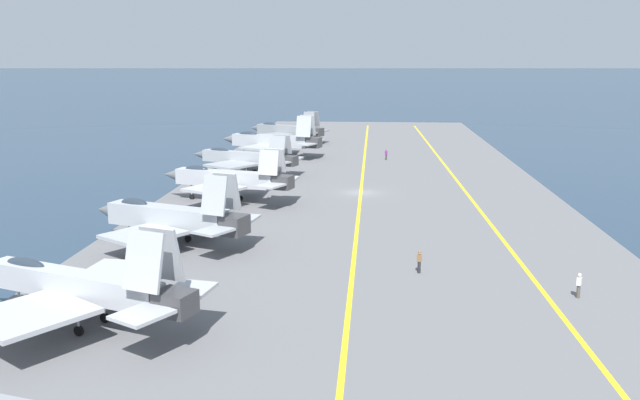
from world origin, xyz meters
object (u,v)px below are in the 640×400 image
(parked_jet_fourth, at_px, (228,179))
(crew_purple_vest, at_px, (386,154))
(parked_jet_second, at_px, (80,286))
(crew_brown_vest, at_px, (419,261))
(parked_jet_seventh, at_px, (287,130))
(parked_jet_sixth, at_px, (272,141))
(crew_white_vest, at_px, (579,284))
(parked_jet_third, at_px, (170,218))
(parked_jet_fifth, at_px, (245,158))

(parked_jet_fourth, distance_m, crew_purple_vest, 38.13)
(parked_jet_second, bearing_deg, crew_brown_vest, -59.95)
(crew_brown_vest, bearing_deg, parked_jet_seventh, 14.37)
(parked_jet_sixth, xyz_separation_m, crew_white_vest, (-64.12, -30.49, -1.64))
(parked_jet_third, height_order, parked_jet_seventh, parked_jet_third)
(parked_jet_third, height_order, parked_jet_fourth, parked_jet_third)
(parked_jet_second, relative_size, crew_purple_vest, 9.92)
(parked_jet_fifth, relative_size, crew_purple_vest, 9.72)
(parked_jet_fifth, distance_m, crew_brown_vest, 47.39)
(parked_jet_fourth, bearing_deg, crew_brown_vest, -140.56)
(parked_jet_third, bearing_deg, crew_brown_vest, -106.49)
(parked_jet_sixth, bearing_deg, parked_jet_third, 179.04)
(parked_jet_third, bearing_deg, parked_jet_seventh, -0.68)
(parked_jet_fifth, bearing_deg, parked_jet_third, -179.55)
(parked_jet_second, relative_size, crew_brown_vest, 9.64)
(parked_jet_third, relative_size, parked_jet_sixth, 0.90)
(parked_jet_fourth, relative_size, parked_jet_fifth, 0.97)
(crew_purple_vest, bearing_deg, parked_jet_seventh, 41.35)
(parked_jet_second, relative_size, parked_jet_fourth, 1.05)
(parked_jet_fifth, bearing_deg, parked_jet_second, -179.66)
(parked_jet_sixth, xyz_separation_m, crew_purple_vest, (-2.08, -18.54, -1.67))
(crew_brown_vest, bearing_deg, parked_jet_sixth, 18.66)
(parked_jet_fourth, xyz_separation_m, crew_white_vest, (-28.55, -30.10, -1.72))
(parked_jet_fifth, relative_size, parked_jet_seventh, 1.03)
(parked_jet_fifth, bearing_deg, parked_jet_fourth, -175.12)
(parked_jet_fourth, bearing_deg, parked_jet_seventh, 0.45)
(parked_jet_third, height_order, crew_brown_vest, parked_jet_third)
(crew_white_vest, bearing_deg, parked_jet_sixth, 25.43)
(crew_white_vest, bearing_deg, parked_jet_fifth, 34.00)
(parked_jet_third, distance_m, parked_jet_fifth, 36.11)
(parked_jet_second, bearing_deg, parked_jet_fourth, -1.98)
(parked_jet_fourth, bearing_deg, crew_purple_vest, -28.45)
(parked_jet_second, height_order, parked_jet_third, parked_jet_second)
(crew_purple_vest, height_order, crew_brown_vest, crew_brown_vest)
(parked_jet_seventh, relative_size, crew_brown_vest, 9.18)
(parked_jet_fourth, height_order, parked_jet_seventh, parked_jet_fourth)
(parked_jet_third, distance_m, crew_purple_vest, 54.80)
(parked_jet_second, bearing_deg, parked_jet_fifth, 0.34)
(parked_jet_second, bearing_deg, parked_jet_sixth, -0.68)
(parked_jet_seventh, bearing_deg, parked_jet_sixth, -179.91)
(parked_jet_fifth, height_order, crew_purple_vest, parked_jet_fifth)
(parked_jet_seventh, distance_m, crew_purple_vest, 28.14)
(parked_jet_sixth, height_order, crew_purple_vest, parked_jet_sixth)
(parked_jet_second, bearing_deg, crew_purple_vest, -15.58)
(parked_jet_third, height_order, parked_jet_sixth, parked_jet_sixth)
(parked_jet_third, relative_size, parked_jet_seventh, 0.97)
(parked_jet_sixth, bearing_deg, parked_jet_second, 179.32)
(crew_white_vest, bearing_deg, crew_purple_vest, 10.91)
(parked_jet_fifth, distance_m, crew_purple_vest, 24.87)
(crew_white_vest, bearing_deg, crew_brown_vest, 66.10)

